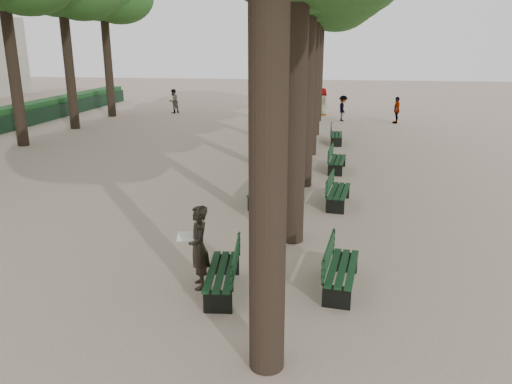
# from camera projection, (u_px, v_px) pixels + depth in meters

# --- Properties ---
(ground) EXTENTS (120.00, 120.00, 0.00)m
(ground) POSITION_uv_depth(u_px,v_px,m) (202.00, 295.00, 9.58)
(ground) COLOR tan
(ground) RESTS_ON ground
(bench_left_0) EXTENTS (0.75, 1.85, 0.92)m
(bench_left_0) POSITION_uv_depth(u_px,v_px,m) (222.00, 280.00, 9.59)
(bench_left_0) COLOR black
(bench_left_0) RESTS_ON ground
(bench_left_1) EXTENTS (0.71, 1.84, 0.92)m
(bench_left_1) POSITION_uv_depth(u_px,v_px,m) (262.00, 194.00, 14.99)
(bench_left_1) COLOR black
(bench_left_1) RESTS_ON ground
(bench_left_2) EXTENTS (0.70, 1.84, 0.92)m
(bench_left_2) POSITION_uv_depth(u_px,v_px,m) (278.00, 160.00, 19.47)
(bench_left_2) COLOR black
(bench_left_2) RESTS_ON ground
(bench_left_3) EXTENTS (0.78, 1.85, 0.92)m
(bench_left_3) POSITION_uv_depth(u_px,v_px,m) (288.00, 139.00, 23.77)
(bench_left_3) COLOR black
(bench_left_3) RESTS_ON ground
(bench_right_0) EXTENTS (0.78, 1.85, 0.92)m
(bench_right_0) POSITION_uv_depth(u_px,v_px,m) (341.00, 276.00, 9.72)
(bench_right_0) COLOR black
(bench_right_0) RESTS_ON ground
(bench_right_1) EXTENTS (0.78, 1.86, 0.92)m
(bench_right_1) POSITION_uv_depth(u_px,v_px,m) (338.00, 197.00, 14.78)
(bench_right_1) COLOR black
(bench_right_1) RESTS_ON ground
(bench_right_2) EXTENTS (0.74, 1.85, 0.92)m
(bench_right_2) POSITION_uv_depth(u_px,v_px,m) (337.00, 164.00, 18.78)
(bench_right_2) COLOR black
(bench_right_2) RESTS_ON ground
(bench_right_3) EXTENTS (0.58, 1.80, 0.92)m
(bench_right_3) POSITION_uv_depth(u_px,v_px,m) (336.00, 138.00, 23.93)
(bench_right_3) COLOR black
(bench_right_3) RESTS_ON ground
(man_with_map) EXTENTS (0.70, 0.74, 1.68)m
(man_with_map) POSITION_uv_depth(u_px,v_px,m) (199.00, 247.00, 9.66)
(man_with_map) COLOR black
(man_with_map) RESTS_ON ground
(pedestrian_d) EXTENTS (0.71, 0.94, 1.79)m
(pedestrian_d) POSITION_uv_depth(u_px,v_px,m) (323.00, 102.00, 33.32)
(pedestrian_d) COLOR #262628
(pedestrian_d) RESTS_ON ground
(pedestrian_a) EXTENTS (0.66, 0.85, 1.63)m
(pedestrian_a) POSITION_uv_depth(u_px,v_px,m) (173.00, 101.00, 34.36)
(pedestrian_a) COLOR #262628
(pedestrian_a) RESTS_ON ground
(pedestrian_b) EXTENTS (0.39, 1.03, 1.57)m
(pedestrian_b) POSITION_uv_depth(u_px,v_px,m) (343.00, 108.00, 30.82)
(pedestrian_b) COLOR #262628
(pedestrian_b) RESTS_ON ground
(pedestrian_c) EXTENTS (0.50, 0.98, 1.59)m
(pedestrian_c) POSITION_uv_depth(u_px,v_px,m) (397.00, 110.00, 29.93)
(pedestrian_c) COLOR #262628
(pedestrian_c) RESTS_ON ground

